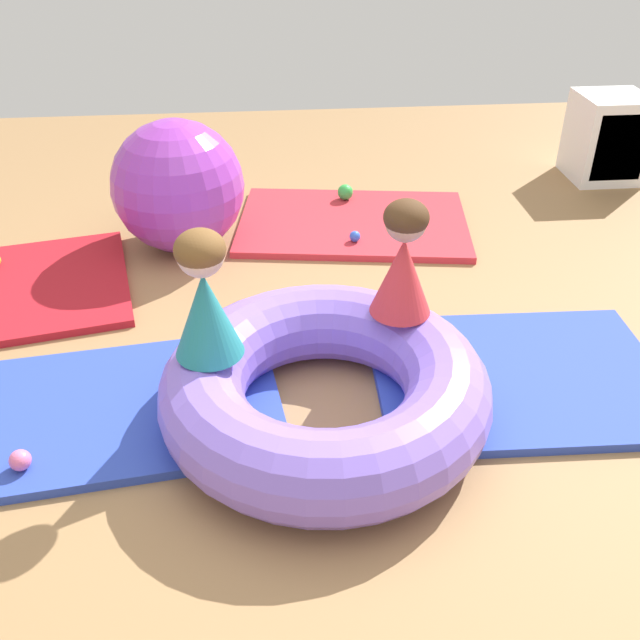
{
  "coord_description": "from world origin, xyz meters",
  "views": [
    {
      "loc": [
        -0.18,
        -2.21,
        1.86
      ],
      "look_at": [
        0.03,
        0.1,
        0.35
      ],
      "focal_mm": 39.86,
      "sensor_mm": 36.0,
      "label": 1
    }
  ],
  "objects_px": {
    "child_in_red": "(403,260)",
    "storage_cube": "(608,138)",
    "play_ball_blue": "(355,236)",
    "play_ball_pink": "(20,460)",
    "play_ball_green": "(345,192)",
    "exercise_ball_large": "(178,186)",
    "child_in_teal": "(205,296)",
    "inflatable_cushion": "(325,389)"
  },
  "relations": [
    {
      "from": "play_ball_green",
      "to": "storage_cube",
      "type": "height_order",
      "value": "storage_cube"
    },
    {
      "from": "child_in_red",
      "to": "storage_cube",
      "type": "xyz_separation_m",
      "value": [
        1.81,
        2.06,
        -0.28
      ]
    },
    {
      "from": "child_in_red",
      "to": "play_ball_green",
      "type": "xyz_separation_m",
      "value": [
        0.0,
        1.78,
        -0.47
      ]
    },
    {
      "from": "play_ball_blue",
      "to": "child_in_teal",
      "type": "bearing_deg",
      "value": -117.68
    },
    {
      "from": "exercise_ball_large",
      "to": "play_ball_blue",
      "type": "bearing_deg",
      "value": -6.86
    },
    {
      "from": "child_in_red",
      "to": "child_in_teal",
      "type": "relative_size",
      "value": 0.97
    },
    {
      "from": "inflatable_cushion",
      "to": "storage_cube",
      "type": "distance_m",
      "value": 3.17
    },
    {
      "from": "play_ball_pink",
      "to": "storage_cube",
      "type": "xyz_separation_m",
      "value": [
        3.24,
        2.53,
        0.2
      ]
    },
    {
      "from": "child_in_teal",
      "to": "storage_cube",
      "type": "relative_size",
      "value": 0.88
    },
    {
      "from": "play_ball_green",
      "to": "storage_cube",
      "type": "distance_m",
      "value": 1.84
    },
    {
      "from": "child_in_red",
      "to": "play_ball_pink",
      "type": "xyz_separation_m",
      "value": [
        -1.43,
        -0.46,
        -0.48
      ]
    },
    {
      "from": "child_in_teal",
      "to": "exercise_ball_large",
      "type": "relative_size",
      "value": 0.69
    },
    {
      "from": "inflatable_cushion",
      "to": "play_ball_green",
      "type": "bearing_deg",
      "value": 80.75
    },
    {
      "from": "exercise_ball_large",
      "to": "storage_cube",
      "type": "distance_m",
      "value": 2.89
    },
    {
      "from": "play_ball_blue",
      "to": "exercise_ball_large",
      "type": "height_order",
      "value": "exercise_ball_large"
    },
    {
      "from": "play_ball_green",
      "to": "storage_cube",
      "type": "xyz_separation_m",
      "value": [
        1.81,
        0.29,
        0.19
      ]
    },
    {
      "from": "play_ball_pink",
      "to": "exercise_ball_large",
      "type": "height_order",
      "value": "exercise_ball_large"
    },
    {
      "from": "child_in_red",
      "to": "exercise_ball_large",
      "type": "relative_size",
      "value": 0.67
    },
    {
      "from": "play_ball_blue",
      "to": "exercise_ball_large",
      "type": "relative_size",
      "value": 0.09
    },
    {
      "from": "inflatable_cushion",
      "to": "play_ball_green",
      "type": "height_order",
      "value": "inflatable_cushion"
    },
    {
      "from": "child_in_red",
      "to": "storage_cube",
      "type": "distance_m",
      "value": 2.76
    },
    {
      "from": "exercise_ball_large",
      "to": "storage_cube",
      "type": "bearing_deg",
      "value": 15.26
    },
    {
      "from": "inflatable_cushion",
      "to": "play_ball_green",
      "type": "xyz_separation_m",
      "value": [
        0.33,
        2.04,
        -0.07
      ]
    },
    {
      "from": "child_in_red",
      "to": "play_ball_blue",
      "type": "bearing_deg",
      "value": 2.38
    },
    {
      "from": "child_in_red",
      "to": "play_ball_green",
      "type": "bearing_deg",
      "value": 1.59
    },
    {
      "from": "play_ball_green",
      "to": "child_in_teal",
      "type": "bearing_deg",
      "value": -110.75
    },
    {
      "from": "play_ball_green",
      "to": "play_ball_blue",
      "type": "xyz_separation_m",
      "value": [
        -0.02,
        -0.59,
        -0.02
      ]
    },
    {
      "from": "child_in_red",
      "to": "exercise_ball_large",
      "type": "bearing_deg",
      "value": 38.49
    },
    {
      "from": "play_ball_blue",
      "to": "storage_cube",
      "type": "relative_size",
      "value": 0.11
    },
    {
      "from": "storage_cube",
      "to": "child_in_red",
      "type": "bearing_deg",
      "value": -131.25
    },
    {
      "from": "play_ball_green",
      "to": "exercise_ball_large",
      "type": "bearing_deg",
      "value": -154.3
    },
    {
      "from": "child_in_red",
      "to": "play_ball_blue",
      "type": "relative_size",
      "value": 7.76
    },
    {
      "from": "inflatable_cushion",
      "to": "exercise_ball_large",
      "type": "bearing_deg",
      "value": 112.33
    },
    {
      "from": "storage_cube",
      "to": "child_in_teal",
      "type": "bearing_deg",
      "value": -138.33
    },
    {
      "from": "child_in_teal",
      "to": "play_ball_green",
      "type": "distance_m",
      "value": 2.18
    },
    {
      "from": "play_ball_blue",
      "to": "play_ball_pink",
      "type": "bearing_deg",
      "value": -130.56
    },
    {
      "from": "child_in_red",
      "to": "play_ball_green",
      "type": "height_order",
      "value": "child_in_red"
    },
    {
      "from": "inflatable_cushion",
      "to": "child_in_red",
      "type": "relative_size",
      "value": 2.63
    },
    {
      "from": "play_ball_pink",
      "to": "play_ball_green",
      "type": "xyz_separation_m",
      "value": [
        1.43,
        2.24,
        0.01
      ]
    },
    {
      "from": "play_ball_pink",
      "to": "storage_cube",
      "type": "height_order",
      "value": "storage_cube"
    },
    {
      "from": "child_in_teal",
      "to": "play_ball_green",
      "type": "xyz_separation_m",
      "value": [
        0.75,
        1.99,
        -0.48
      ]
    },
    {
      "from": "play_ball_blue",
      "to": "inflatable_cushion",
      "type": "bearing_deg",
      "value": -102.2
    }
  ]
}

